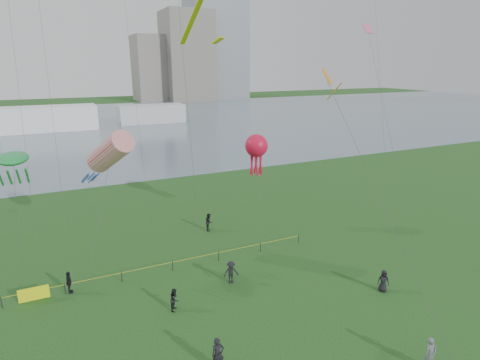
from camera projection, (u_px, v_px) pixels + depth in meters
name	position (u px, v px, depth m)	size (l,w,h in m)	color
lake	(99.00, 125.00, 109.20)	(400.00, 120.00, 0.08)	slate
building_mid	(187.00, 57.00, 176.58)	(20.00, 20.00, 38.00)	slate
building_low	(153.00, 68.00, 177.45)	(16.00, 18.00, 28.00)	slate
pavilion_left	(50.00, 118.00, 99.10)	(22.00, 8.00, 6.00)	white
pavilion_right	(151.00, 114.00, 112.51)	(18.00, 7.00, 5.00)	silver
fence	(92.00, 281.00, 29.66)	(24.07, 0.07, 1.05)	black
kite_flyer	(430.00, 354.00, 21.65)	(0.71, 0.46, 1.94)	slate
spectator_a	(175.00, 299.00, 26.98)	(0.77, 0.60, 1.59)	black
spectator_b	(231.00, 272.00, 30.27)	(1.15, 0.66, 1.78)	black
spectator_c	(69.00, 282.00, 28.97)	(0.99, 0.41, 1.68)	black
spectator_d	(383.00, 281.00, 29.18)	(0.82, 0.53, 1.68)	black
spectator_f	(218.00, 354.00, 21.64)	(0.70, 0.46, 1.92)	black
spectator_g	(209.00, 222.00, 39.93)	(0.86, 0.67, 1.76)	black
kite_windsock	(110.00, 152.00, 31.81)	(4.88, 5.80, 11.26)	#3F3F42
kite_creature	(13.00, 159.00, 29.13)	(2.17, 4.45, 9.81)	#3F3F42
kite_octopus	(256.00, 146.00, 38.78)	(3.93, 8.50, 9.54)	#3F3F42
kite_delta	(334.00, 91.00, 28.48)	(1.40, 14.29, 15.73)	#3F3F42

